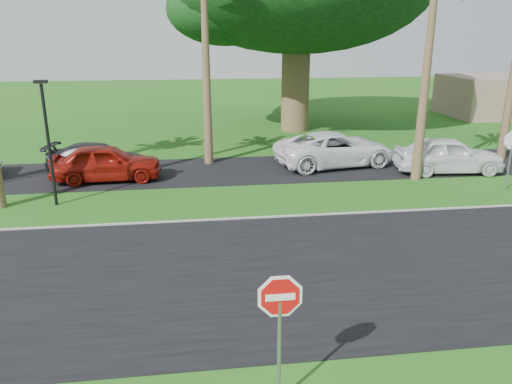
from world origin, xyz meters
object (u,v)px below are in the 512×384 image
Objects in this scene: car_dark at (98,159)px; car_minivan at (336,149)px; stop_sign_near at (280,314)px; stop_sign_far at (512,148)px; car_pickup at (448,155)px; car_red at (107,163)px.

car_minivan reaches higher than car_dark.
stop_sign_near and stop_sign_far have the same top height.
stop_sign_near is 0.54× the size of car_pickup.
stop_sign_far is 0.56× the size of car_red.
car_minivan is (11.20, -0.15, 0.14)m from car_dark.
car_pickup is at bearing -95.10° from car_red.
car_red is (-5.04, 14.55, -0.98)m from stop_sign_near.
car_pickup is (10.40, 13.84, -0.95)m from stop_sign_near.
car_minivan is at bearing -81.14° from car_dark.
stop_sign_far reaches higher than car_red.
stop_sign_near is 0.45× the size of car_minivan.
car_dark is 11.21m from car_minivan.
car_minivan is (-5.91, 4.73, -0.96)m from stop_sign_far.
car_dark is (-5.61, 15.88, -1.10)m from stop_sign_near.
car_minivan is 5.16m from car_pickup.
car_red is at bearing -12.12° from stop_sign_far.
stop_sign_near is 0.57× the size of car_dark.
car_dark is (-17.11, 4.88, -1.10)m from stop_sign_far.
car_dark is 0.79× the size of car_minivan.
stop_sign_near is 17.34m from car_pickup.
car_dark is at bearing -15.93° from stop_sign_far.
stop_sign_near is at bearing -163.38° from car_red.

